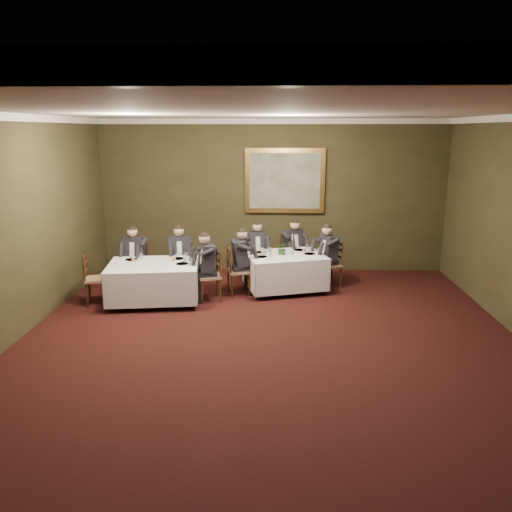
# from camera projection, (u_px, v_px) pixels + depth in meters

# --- Properties ---
(ground) EXTENTS (10.00, 10.00, 0.00)m
(ground) POSITION_uv_depth(u_px,v_px,m) (268.00, 362.00, 7.18)
(ground) COLOR black
(ground) RESTS_ON ground
(ceiling) EXTENTS (8.00, 10.00, 0.10)m
(ceiling) POSITION_uv_depth(u_px,v_px,m) (270.00, 110.00, 6.32)
(ceiling) COLOR silver
(ceiling) RESTS_ON back_wall
(back_wall) EXTENTS (8.00, 0.10, 3.50)m
(back_wall) POSITION_uv_depth(u_px,v_px,m) (272.00, 196.00, 11.60)
(back_wall) COLOR #332F19
(back_wall) RESTS_ON ground
(crown_molding) EXTENTS (8.00, 10.00, 0.12)m
(crown_molding) POSITION_uv_depth(u_px,v_px,m) (270.00, 115.00, 6.34)
(crown_molding) COLOR white
(crown_molding) RESTS_ON back_wall
(table_main) EXTENTS (1.85, 1.59, 0.67)m
(table_main) POSITION_uv_depth(u_px,v_px,m) (285.00, 269.00, 10.32)
(table_main) COLOR #311A0D
(table_main) RESTS_ON ground
(table_second) EXTENTS (1.87, 1.52, 0.67)m
(table_second) POSITION_uv_depth(u_px,v_px,m) (154.00, 279.00, 9.62)
(table_second) COLOR #311A0D
(table_second) RESTS_ON ground
(chair_main_backleft) EXTENTS (0.56, 0.55, 1.00)m
(chair_main_backleft) POSITION_uv_depth(u_px,v_px,m) (256.00, 268.00, 11.02)
(chair_main_backleft) COLOR #8D6948
(chair_main_backleft) RESTS_ON ground
(diner_main_backleft) EXTENTS (0.54, 0.59, 1.35)m
(diner_main_backleft) POSITION_uv_depth(u_px,v_px,m) (256.00, 258.00, 10.95)
(diner_main_backleft) COLOR black
(diner_main_backleft) RESTS_ON chair_main_backleft
(chair_main_backright) EXTENTS (0.59, 0.58, 1.00)m
(chair_main_backright) POSITION_uv_depth(u_px,v_px,m) (292.00, 266.00, 11.21)
(chair_main_backright) COLOR #8D6948
(chair_main_backright) RESTS_ON ground
(diner_main_backright) EXTENTS (0.59, 0.62, 1.35)m
(diner_main_backright) POSITION_uv_depth(u_px,v_px,m) (292.00, 256.00, 11.15)
(diner_main_backright) COLOR black
(diner_main_backright) RESTS_ON chair_main_backright
(chair_main_endleft) EXTENTS (0.53, 0.54, 1.00)m
(chair_main_endleft) POSITION_uv_depth(u_px,v_px,m) (238.00, 280.00, 10.13)
(chair_main_endleft) COLOR #8D6948
(chair_main_endleft) RESTS_ON ground
(diner_main_endleft) EXTENTS (0.57, 0.52, 1.35)m
(diner_main_endleft) POSITION_uv_depth(u_px,v_px,m) (238.00, 270.00, 10.07)
(diner_main_endleft) COLOR black
(diner_main_endleft) RESTS_ON chair_main_endleft
(chair_main_endright) EXTENTS (0.56, 0.57, 1.00)m
(chair_main_endright) POSITION_uv_depth(u_px,v_px,m) (329.00, 274.00, 10.59)
(chair_main_endright) COLOR #8D6948
(chair_main_endright) RESTS_ON ground
(diner_main_endright) EXTENTS (0.60, 0.56, 1.35)m
(diner_main_endright) POSITION_uv_depth(u_px,v_px,m) (329.00, 263.00, 10.53)
(diner_main_endright) COLOR black
(diner_main_endright) RESTS_ON chair_main_endright
(chair_sec_backleft) EXTENTS (0.48, 0.46, 1.00)m
(chair_sec_backleft) POSITION_uv_depth(u_px,v_px,m) (137.00, 275.00, 10.47)
(chair_sec_backleft) COLOR #8D6948
(chair_sec_backleft) RESTS_ON ground
(diner_sec_backleft) EXTENTS (0.45, 0.52, 1.35)m
(diner_sec_backleft) POSITION_uv_depth(u_px,v_px,m) (136.00, 265.00, 10.41)
(diner_sec_backleft) COLOR black
(diner_sec_backleft) RESTS_ON chair_sec_backleft
(chair_sec_backright) EXTENTS (0.51, 0.50, 1.00)m
(chair_sec_backright) POSITION_uv_depth(u_px,v_px,m) (180.00, 274.00, 10.55)
(chair_sec_backright) COLOR #8D6948
(chair_sec_backright) RESTS_ON ground
(diner_sec_backright) EXTENTS (0.48, 0.55, 1.35)m
(diner_sec_backright) POSITION_uv_depth(u_px,v_px,m) (180.00, 264.00, 10.49)
(diner_sec_backright) COLOR black
(diner_sec_backright) RESTS_ON chair_sec_backright
(chair_sec_endright) EXTENTS (0.53, 0.54, 1.00)m
(chair_sec_endright) POSITION_uv_depth(u_px,v_px,m) (210.00, 286.00, 9.76)
(chair_sec_endright) COLOR #8D6948
(chair_sec_endright) RESTS_ON ground
(diner_sec_endright) EXTENTS (0.57, 0.52, 1.35)m
(diner_sec_endright) POSITION_uv_depth(u_px,v_px,m) (209.00, 275.00, 9.71)
(diner_sec_endright) COLOR black
(diner_sec_endright) RESTS_ON chair_sec_endright
(chair_sec_endleft) EXTENTS (0.51, 0.52, 1.00)m
(chair_sec_endleft) POSITION_uv_depth(u_px,v_px,m) (97.00, 289.00, 9.57)
(chair_sec_endleft) COLOR #8D6948
(chair_sec_endleft) RESTS_ON ground
(centerpiece) EXTENTS (0.32, 0.30, 0.28)m
(centerpiece) POSITION_uv_depth(u_px,v_px,m) (282.00, 248.00, 10.21)
(centerpiece) COLOR #2D5926
(centerpiece) RESTS_ON table_main
(candlestick) EXTENTS (0.06, 0.06, 0.44)m
(candlestick) POSITION_uv_depth(u_px,v_px,m) (292.00, 247.00, 10.24)
(candlestick) COLOR #AB9034
(candlestick) RESTS_ON table_main
(place_setting_table_main) EXTENTS (0.33, 0.31, 0.14)m
(place_setting_table_main) POSITION_uv_depth(u_px,v_px,m) (264.00, 250.00, 10.47)
(place_setting_table_main) COLOR white
(place_setting_table_main) RESTS_ON table_main
(place_setting_table_second) EXTENTS (0.33, 0.31, 0.14)m
(place_setting_table_second) POSITION_uv_depth(u_px,v_px,m) (134.00, 258.00, 9.87)
(place_setting_table_second) COLOR white
(place_setting_table_second) RESTS_ON table_second
(painting) EXTENTS (1.83, 0.09, 1.48)m
(painting) POSITION_uv_depth(u_px,v_px,m) (285.00, 181.00, 11.43)
(painting) COLOR #DEAC51
(painting) RESTS_ON back_wall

